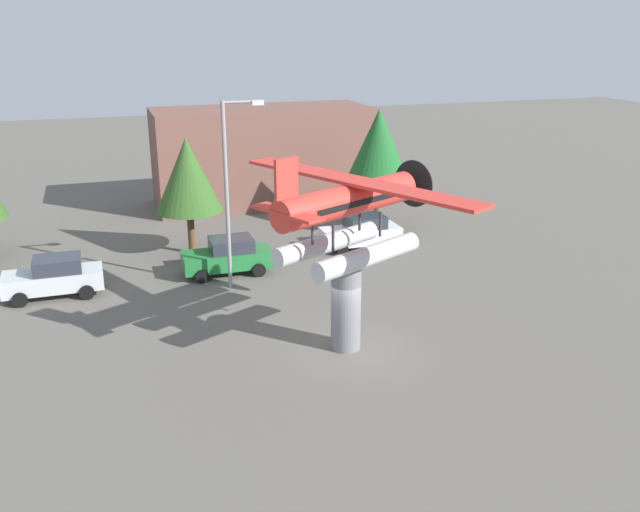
{
  "coord_description": "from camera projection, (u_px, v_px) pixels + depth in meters",
  "views": [
    {
      "loc": [
        -8.11,
        -21.4,
        11.5
      ],
      "look_at": [
        0.0,
        3.0,
        2.62
      ],
      "focal_mm": 38.25,
      "sensor_mm": 36.0,
      "label": 1
    }
  ],
  "objects": [
    {
      "name": "tree_east",
      "position": [
        188.0,
        175.0,
        34.37
      ],
      "size": [
        3.38,
        3.38,
        6.03
      ],
      "color": "brown",
      "rests_on": "ground"
    },
    {
      "name": "ground_plane",
      "position": [
        345.0,
        347.0,
        25.36
      ],
      "size": [
        140.0,
        140.0,
        0.0
      ],
      "primitive_type": "plane",
      "color": "#605B54"
    },
    {
      "name": "streetlight_primary",
      "position": [
        230.0,
        183.0,
        29.59
      ],
      "size": [
        1.84,
        0.28,
        8.38
      ],
      "color": "gray",
      "rests_on": "ground"
    },
    {
      "name": "storefront_building",
      "position": [
        262.0,
        156.0,
        44.77
      ],
      "size": [
        13.94,
        5.46,
        6.24
      ],
      "primitive_type": "cube",
      "color": "brown",
      "rests_on": "ground"
    },
    {
      "name": "floatplane_monument",
      "position": [
        350.0,
        213.0,
        23.76
      ],
      "size": [
        7.14,
        9.84,
        4.0
      ],
      "rotation": [
        0.0,
        0.0,
        0.45
      ],
      "color": "silver",
      "rests_on": "display_pedestal"
    },
    {
      "name": "car_far_white",
      "position": [
        362.0,
        232.0,
        36.25
      ],
      "size": [
        4.2,
        2.02,
        1.76
      ],
      "rotation": [
        0.0,
        0.0,
        3.14
      ],
      "color": "white",
      "rests_on": "ground"
    },
    {
      "name": "display_pedestal",
      "position": [
        346.0,
        304.0,
        24.79
      ],
      "size": [
        1.1,
        1.1,
        3.49
      ],
      "primitive_type": "cylinder",
      "color": "slate",
      "rests_on": "ground"
    },
    {
      "name": "tree_center_back",
      "position": [
        378.0,
        149.0,
        38.34
      ],
      "size": [
        4.01,
        4.01,
        6.92
      ],
      "color": "brown",
      "rests_on": "ground"
    },
    {
      "name": "car_mid_green",
      "position": [
        228.0,
        256.0,
        32.54
      ],
      "size": [
        4.2,
        2.02,
        1.76
      ],
      "rotation": [
        0.0,
        0.0,
        3.14
      ],
      "color": "#237A38",
      "rests_on": "ground"
    },
    {
      "name": "car_near_silver",
      "position": [
        54.0,
        277.0,
        29.88
      ],
      "size": [
        4.2,
        2.02,
        1.76
      ],
      "rotation": [
        0.0,
        0.0,
        3.14
      ],
      "color": "silver",
      "rests_on": "ground"
    }
  ]
}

